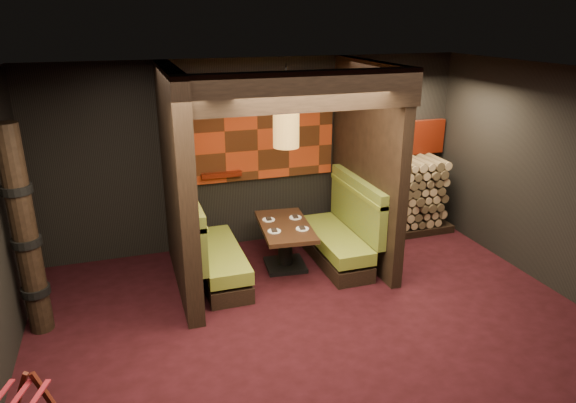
{
  "coord_description": "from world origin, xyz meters",
  "views": [
    {
      "loc": [
        -1.94,
        -4.61,
        3.4
      ],
      "look_at": [
        0.0,
        1.3,
        1.15
      ],
      "focal_mm": 32.0,
      "sensor_mm": 36.0,
      "label": 1
    }
  ],
  "objects_px": {
    "booth_bench_left": "(212,253)",
    "pendant_lamp": "(286,130)",
    "dining_table": "(285,240)",
    "booth_bench_right": "(341,235)",
    "firewood_stack": "(400,197)",
    "totem_column": "(25,234)"
  },
  "relations": [
    {
      "from": "booth_bench_left",
      "to": "pendant_lamp",
      "type": "distance_m",
      "value": 1.92
    },
    {
      "from": "booth_bench_left",
      "to": "booth_bench_right",
      "type": "distance_m",
      "value": 1.89
    },
    {
      "from": "booth_bench_right",
      "to": "pendant_lamp",
      "type": "height_order",
      "value": "pendant_lamp"
    },
    {
      "from": "booth_bench_left",
      "to": "dining_table",
      "type": "xyz_separation_m",
      "value": [
        1.05,
        0.05,
        0.03
      ]
    },
    {
      "from": "booth_bench_left",
      "to": "pendant_lamp",
      "type": "xyz_separation_m",
      "value": [
        1.05,
        0.0,
        1.61
      ]
    },
    {
      "from": "booth_bench_left",
      "to": "totem_column",
      "type": "bearing_deg",
      "value": -165.25
    },
    {
      "from": "booth_bench_right",
      "to": "pendant_lamp",
      "type": "distance_m",
      "value": 1.81
    },
    {
      "from": "dining_table",
      "to": "totem_column",
      "type": "bearing_deg",
      "value": -169.1
    },
    {
      "from": "firewood_stack",
      "to": "dining_table",
      "type": "bearing_deg",
      "value": -163.62
    },
    {
      "from": "booth_bench_right",
      "to": "dining_table",
      "type": "bearing_deg",
      "value": 176.26
    },
    {
      "from": "booth_bench_left",
      "to": "dining_table",
      "type": "height_order",
      "value": "booth_bench_left"
    },
    {
      "from": "pendant_lamp",
      "to": "firewood_stack",
      "type": "height_order",
      "value": "pendant_lamp"
    },
    {
      "from": "booth_bench_right",
      "to": "totem_column",
      "type": "bearing_deg",
      "value": -172.14
    },
    {
      "from": "totem_column",
      "to": "firewood_stack",
      "type": "height_order",
      "value": "totem_column"
    },
    {
      "from": "booth_bench_left",
      "to": "pendant_lamp",
      "type": "height_order",
      "value": "pendant_lamp"
    },
    {
      "from": "pendant_lamp",
      "to": "firewood_stack",
      "type": "bearing_deg",
      "value": 17.58
    },
    {
      "from": "booth_bench_right",
      "to": "pendant_lamp",
      "type": "relative_size",
      "value": 1.49
    },
    {
      "from": "pendant_lamp",
      "to": "totem_column",
      "type": "distance_m",
      "value": 3.29
    },
    {
      "from": "booth_bench_left",
      "to": "pendant_lamp",
      "type": "bearing_deg",
      "value": 0.27
    },
    {
      "from": "booth_bench_left",
      "to": "firewood_stack",
      "type": "xyz_separation_m",
      "value": [
        3.25,
        0.7,
        0.21
      ]
    },
    {
      "from": "dining_table",
      "to": "pendant_lamp",
      "type": "height_order",
      "value": "pendant_lamp"
    },
    {
      "from": "totem_column",
      "to": "pendant_lamp",
      "type": "bearing_deg",
      "value": 10.02
    }
  ]
}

